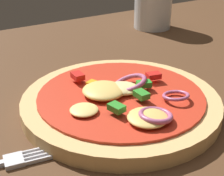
% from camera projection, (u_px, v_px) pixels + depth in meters
% --- Properties ---
extents(dining_table, '(1.27, 0.84, 0.03)m').
position_uv_depth(dining_table, '(101.00, 134.00, 0.39)').
color(dining_table, '#4C301C').
rests_on(dining_table, ground).
extents(pizza, '(0.24, 0.24, 0.04)m').
position_uv_depth(pizza, '(121.00, 101.00, 0.41)').
color(pizza, tan).
rests_on(pizza, dining_table).
extents(beer_glass, '(0.08, 0.08, 0.12)m').
position_uv_depth(beer_glass, '(153.00, 0.00, 0.70)').
color(beer_glass, silver).
rests_on(beer_glass, dining_table).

